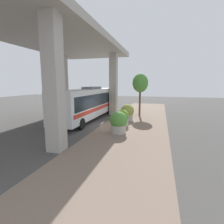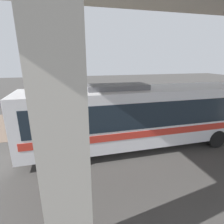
{
  "view_description": "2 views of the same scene",
  "coord_description": "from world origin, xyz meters",
  "px_view_note": "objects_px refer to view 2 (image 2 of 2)",
  "views": [
    {
      "loc": [
        -5.3,
        15.0,
        3.91
      ],
      "look_at": [
        -0.33,
        -2.75,
        0.91
      ],
      "focal_mm": 28.0,
      "sensor_mm": 36.0,
      "label": 1
    },
    {
      "loc": [
        10.66,
        -6.21,
        4.79
      ],
      "look_at": [
        0.3,
        -3.57,
        1.49
      ],
      "focal_mm": 28.0,
      "sensor_mm": 36.0,
      "label": 2
    }
  ],
  "objects_px": {
    "bus": "(138,114)",
    "street_tree_near": "(66,70)",
    "planter_front": "(167,106)",
    "planter_back": "(141,110)",
    "planter_middle": "(109,111)",
    "fire_hydrant": "(89,120)"
  },
  "relations": [
    {
      "from": "fire_hydrant",
      "to": "planter_back",
      "type": "bearing_deg",
      "value": 96.63
    },
    {
      "from": "bus",
      "to": "fire_hydrant",
      "type": "distance_m",
      "value": 4.66
    },
    {
      "from": "bus",
      "to": "planter_front",
      "type": "relative_size",
      "value": 6.87
    },
    {
      "from": "planter_back",
      "to": "planter_middle",
      "type": "bearing_deg",
      "value": -88.58
    },
    {
      "from": "bus",
      "to": "planter_middle",
      "type": "xyz_separation_m",
      "value": [
        -4.23,
        -0.61,
        -1.07
      ]
    },
    {
      "from": "planter_front",
      "to": "street_tree_near",
      "type": "distance_m",
      "value": 8.69
    },
    {
      "from": "fire_hydrant",
      "to": "planter_back",
      "type": "height_order",
      "value": "planter_back"
    },
    {
      "from": "planter_front",
      "to": "street_tree_near",
      "type": "height_order",
      "value": "street_tree_near"
    },
    {
      "from": "bus",
      "to": "street_tree_near",
      "type": "distance_m",
      "value": 6.64
    },
    {
      "from": "planter_front",
      "to": "planter_back",
      "type": "bearing_deg",
      "value": -85.5
    },
    {
      "from": "planter_back",
      "to": "fire_hydrant",
      "type": "bearing_deg",
      "value": -83.37
    },
    {
      "from": "fire_hydrant",
      "to": "planter_front",
      "type": "bearing_deg",
      "value": 95.86
    },
    {
      "from": "street_tree_near",
      "to": "fire_hydrant",
      "type": "bearing_deg",
      "value": 43.48
    },
    {
      "from": "planter_back",
      "to": "street_tree_near",
      "type": "bearing_deg",
      "value": -99.12
    },
    {
      "from": "planter_front",
      "to": "planter_back",
      "type": "xyz_separation_m",
      "value": [
        0.19,
        -2.44,
        -0.11
      ]
    },
    {
      "from": "planter_front",
      "to": "planter_back",
      "type": "relative_size",
      "value": 1.13
    },
    {
      "from": "fire_hydrant",
      "to": "street_tree_near",
      "type": "height_order",
      "value": "street_tree_near"
    },
    {
      "from": "bus",
      "to": "planter_back",
      "type": "height_order",
      "value": "bus"
    },
    {
      "from": "bus",
      "to": "fire_hydrant",
      "type": "bearing_deg",
      "value": -149.17
    },
    {
      "from": "planter_front",
      "to": "planter_middle",
      "type": "relative_size",
      "value": 1.01
    },
    {
      "from": "fire_hydrant",
      "to": "planter_back",
      "type": "distance_m",
      "value": 4.36
    },
    {
      "from": "bus",
      "to": "planter_front",
      "type": "distance_m",
      "value": 6.44
    }
  ]
}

